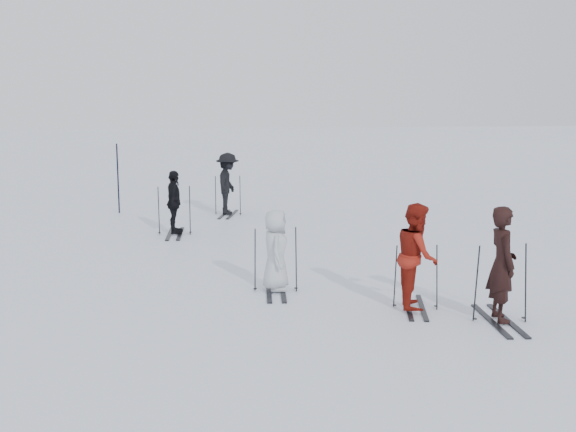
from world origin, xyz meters
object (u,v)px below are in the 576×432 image
object	(u,v)px
skier_grey	(276,252)
skier_uphill_left	(174,203)
skier_near_dark	(502,265)
skier_uphill_far	(228,184)
skier_red	(417,257)
piste_marker	(118,178)

from	to	relation	value
skier_grey	skier_uphill_left	xyz separation A→B (m)	(-2.02, 5.71, 0.07)
skier_near_dark	skier_grey	xyz separation A→B (m)	(-3.40, 2.25, -0.18)
skier_grey	skier_uphill_far	distance (m)	8.59
skier_red	skier_grey	size ratio (longest dim) A/B	1.19
skier_grey	skier_uphill_left	bearing A→B (deg)	24.01
skier_near_dark	skier_red	size ratio (longest dim) A/B	1.04
skier_uphill_left	skier_uphill_far	bearing A→B (deg)	-25.07
skier_uphill_left	piste_marker	bearing A→B (deg)	28.96
skier_red	piste_marker	bearing A→B (deg)	41.59
skier_red	piste_marker	world-z (taller)	piste_marker
skier_near_dark	piste_marker	bearing A→B (deg)	35.47
skier_red	skier_uphill_left	xyz separation A→B (m)	(-4.29, 7.09, -0.08)
skier_near_dark	skier_red	bearing A→B (deg)	55.99
skier_near_dark	skier_uphill_left	bearing A→B (deg)	37.84
skier_uphill_far	piste_marker	distance (m)	3.40
skier_near_dark	skier_grey	bearing A→B (deg)	60.06
skier_near_dark	piste_marker	world-z (taller)	piste_marker
skier_uphill_left	skier_uphill_far	distance (m)	3.24
skier_red	skier_grey	world-z (taller)	skier_red
skier_near_dark	piste_marker	distance (m)	13.67
skier_red	piste_marker	size ratio (longest dim) A/B	0.85
skier_red	skier_uphill_far	distance (m)	10.33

